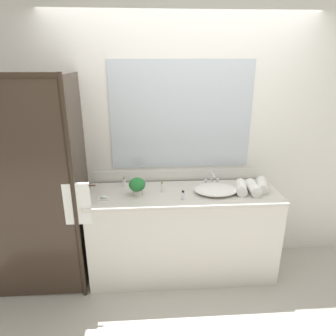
{
  "coord_description": "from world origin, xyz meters",
  "views": [
    {
      "loc": [
        -0.32,
        -2.56,
        2.08
      ],
      "look_at": [
        -0.15,
        0.0,
        1.15
      ],
      "focal_mm": 31.96,
      "sensor_mm": 36.0,
      "label": 1
    }
  ],
  "objects_px": {
    "soap_dish": "(104,198)",
    "rolled_towel_middle": "(253,188)",
    "potted_plant": "(137,185)",
    "sink_basin": "(216,189)",
    "amenity_bottle_body_wash": "(124,182)",
    "rolled_towel_near_edge": "(262,185)",
    "rolled_towel_far_edge": "(241,187)",
    "faucet": "(212,180)",
    "amenity_bottle_lotion": "(183,195)",
    "amenity_bottle_shampoo": "(162,187)"
  },
  "relations": [
    {
      "from": "faucet",
      "to": "rolled_towel_near_edge",
      "type": "distance_m",
      "value": 0.48
    },
    {
      "from": "soap_dish",
      "to": "rolled_towel_near_edge",
      "type": "bearing_deg",
      "value": 4.56
    },
    {
      "from": "sink_basin",
      "to": "rolled_towel_middle",
      "type": "distance_m",
      "value": 0.35
    },
    {
      "from": "rolled_towel_near_edge",
      "to": "rolled_towel_far_edge",
      "type": "height_order",
      "value": "rolled_towel_far_edge"
    },
    {
      "from": "rolled_towel_middle",
      "to": "potted_plant",
      "type": "bearing_deg",
      "value": 178.91
    },
    {
      "from": "amenity_bottle_lotion",
      "to": "amenity_bottle_shampoo",
      "type": "bearing_deg",
      "value": 135.16
    },
    {
      "from": "sink_basin",
      "to": "rolled_towel_near_edge",
      "type": "height_order",
      "value": "rolled_towel_near_edge"
    },
    {
      "from": "amenity_bottle_lotion",
      "to": "rolled_towel_middle",
      "type": "bearing_deg",
      "value": 8.69
    },
    {
      "from": "faucet",
      "to": "rolled_towel_middle",
      "type": "xyz_separation_m",
      "value": [
        0.35,
        -0.21,
        0.0
      ]
    },
    {
      "from": "amenity_bottle_shampoo",
      "to": "amenity_bottle_body_wash",
      "type": "xyz_separation_m",
      "value": [
        -0.37,
        0.15,
        -0.0
      ]
    },
    {
      "from": "soap_dish",
      "to": "faucet",
      "type": "bearing_deg",
      "value": 14.29
    },
    {
      "from": "soap_dish",
      "to": "amenity_bottle_lotion",
      "type": "height_order",
      "value": "amenity_bottle_lotion"
    },
    {
      "from": "amenity_bottle_shampoo",
      "to": "amenity_bottle_body_wash",
      "type": "bearing_deg",
      "value": 157.66
    },
    {
      "from": "rolled_towel_far_edge",
      "to": "sink_basin",
      "type": "bearing_deg",
      "value": 176.54
    },
    {
      "from": "amenity_bottle_lotion",
      "to": "amenity_bottle_body_wash",
      "type": "bearing_deg",
      "value": 148.96
    },
    {
      "from": "faucet",
      "to": "potted_plant",
      "type": "bearing_deg",
      "value": -165.61
    },
    {
      "from": "potted_plant",
      "to": "rolled_towel_near_edge",
      "type": "height_order",
      "value": "potted_plant"
    },
    {
      "from": "rolled_towel_near_edge",
      "to": "soap_dish",
      "type": "bearing_deg",
      "value": -175.44
    },
    {
      "from": "rolled_towel_middle",
      "to": "rolled_towel_far_edge",
      "type": "bearing_deg",
      "value": 171.69
    },
    {
      "from": "sink_basin",
      "to": "soap_dish",
      "type": "distance_m",
      "value": 1.04
    },
    {
      "from": "soap_dish",
      "to": "rolled_towel_near_edge",
      "type": "distance_m",
      "value": 1.5
    },
    {
      "from": "soap_dish",
      "to": "rolled_towel_near_edge",
      "type": "height_order",
      "value": "rolled_towel_near_edge"
    },
    {
      "from": "potted_plant",
      "to": "sink_basin",
      "type": "bearing_deg",
      "value": 0.76
    },
    {
      "from": "amenity_bottle_shampoo",
      "to": "rolled_towel_middle",
      "type": "bearing_deg",
      "value": -4.92
    },
    {
      "from": "rolled_towel_middle",
      "to": "amenity_bottle_shampoo",
      "type": "bearing_deg",
      "value": 175.08
    },
    {
      "from": "potted_plant",
      "to": "amenity_bottle_body_wash",
      "type": "relative_size",
      "value": 1.74
    },
    {
      "from": "sink_basin",
      "to": "amenity_bottle_body_wash",
      "type": "distance_m",
      "value": 0.89
    },
    {
      "from": "amenity_bottle_body_wash",
      "to": "rolled_towel_near_edge",
      "type": "height_order",
      "value": "same"
    },
    {
      "from": "soap_dish",
      "to": "rolled_towel_middle",
      "type": "bearing_deg",
      "value": 2.23
    },
    {
      "from": "potted_plant",
      "to": "rolled_towel_far_edge",
      "type": "relative_size",
      "value": 0.74
    },
    {
      "from": "rolled_towel_near_edge",
      "to": "rolled_towel_far_edge",
      "type": "relative_size",
      "value": 1.11
    },
    {
      "from": "sink_basin",
      "to": "rolled_towel_far_edge",
      "type": "bearing_deg",
      "value": -3.46
    },
    {
      "from": "rolled_towel_far_edge",
      "to": "amenity_bottle_lotion",
      "type": "bearing_deg",
      "value": -168.09
    },
    {
      "from": "amenity_bottle_lotion",
      "to": "rolled_towel_far_edge",
      "type": "relative_size",
      "value": 0.38
    },
    {
      "from": "amenity_bottle_body_wash",
      "to": "rolled_towel_near_edge",
      "type": "distance_m",
      "value": 1.34
    },
    {
      "from": "sink_basin",
      "to": "amenity_bottle_lotion",
      "type": "relative_size",
      "value": 4.92
    },
    {
      "from": "amenity_bottle_lotion",
      "to": "amenity_bottle_body_wash",
      "type": "height_order",
      "value": "amenity_bottle_body_wash"
    },
    {
      "from": "sink_basin",
      "to": "soap_dish",
      "type": "xyz_separation_m",
      "value": [
        -1.04,
        -0.08,
        -0.02
      ]
    },
    {
      "from": "soap_dish",
      "to": "amenity_bottle_body_wash",
      "type": "bearing_deg",
      "value": 59.43
    },
    {
      "from": "potted_plant",
      "to": "amenity_bottle_lotion",
      "type": "xyz_separation_m",
      "value": [
        0.41,
        -0.12,
        -0.06
      ]
    },
    {
      "from": "rolled_towel_middle",
      "to": "rolled_towel_far_edge",
      "type": "distance_m",
      "value": 0.11
    },
    {
      "from": "sink_basin",
      "to": "rolled_towel_middle",
      "type": "height_order",
      "value": "rolled_towel_middle"
    },
    {
      "from": "faucet",
      "to": "amenity_bottle_body_wash",
      "type": "relative_size",
      "value": 1.77
    },
    {
      "from": "potted_plant",
      "to": "soap_dish",
      "type": "xyz_separation_m",
      "value": [
        -0.3,
        -0.07,
        -0.08
      ]
    },
    {
      "from": "potted_plant",
      "to": "soap_dish",
      "type": "distance_m",
      "value": 0.32
    },
    {
      "from": "amenity_bottle_shampoo",
      "to": "amenity_bottle_lotion",
      "type": "xyz_separation_m",
      "value": [
        0.18,
        -0.18,
        -0.01
      ]
    },
    {
      "from": "faucet",
      "to": "potted_plant",
      "type": "height_order",
      "value": "potted_plant"
    },
    {
      "from": "faucet",
      "to": "amenity_bottle_body_wash",
      "type": "height_order",
      "value": "faucet"
    },
    {
      "from": "amenity_bottle_body_wash",
      "to": "rolled_towel_middle",
      "type": "distance_m",
      "value": 1.24
    },
    {
      "from": "soap_dish",
      "to": "amenity_bottle_lotion",
      "type": "distance_m",
      "value": 0.71
    }
  ]
}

